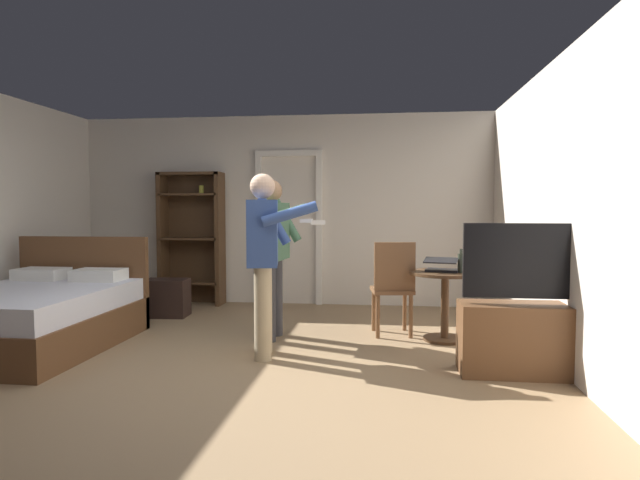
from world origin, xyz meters
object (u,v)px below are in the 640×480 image
tv_flatscreen (527,330)px  person_striped_shirt (273,247)px  side_table (445,293)px  bookshelf (192,233)px  bed (35,316)px  person_blue_shirt (264,251)px  bottle_on_table (461,263)px  suitcase_dark (166,298)px  wooden_chair (393,284)px  laptop (442,267)px

tv_flatscreen → person_striped_shirt: person_striped_shirt is taller
tv_flatscreen → side_table: bearing=116.5°
bookshelf → tv_flatscreen: (3.80, -2.77, -0.62)m
bed → person_blue_shirt: person_blue_shirt is taller
bed → side_table: size_ratio=2.71×
side_table → bottle_on_table: bottle_on_table is taller
bookshelf → suitcase_dark: size_ratio=3.48×
wooden_chair → bookshelf: bearing=150.1°
laptop → bottle_on_table: (0.18, -0.04, 0.05)m
laptop → wooden_chair: (-0.48, 0.17, -0.21)m
bookshelf → person_striped_shirt: (1.53, -1.83, -0.05)m
tv_flatscreen → laptop: tv_flatscreen is taller
suitcase_dark → wooden_chair: bearing=-17.5°
side_table → bottle_on_table: size_ratio=3.04×
laptop → suitcase_dark: laptop is taller
bed → person_striped_shirt: 2.37m
person_blue_shirt → suitcase_dark: size_ratio=3.13×
suitcase_dark → laptop: bearing=-18.3°
bed → bookshelf: (0.67, 2.44, 0.69)m
laptop → wooden_chair: bearing=160.8°
bed → suitcase_dark: bed is taller
person_striped_shirt → suitcase_dark: bearing=148.8°
wooden_chair → person_blue_shirt: 1.53m
person_blue_shirt → suitcase_dark: 2.37m
bottle_on_table → person_striped_shirt: (-1.88, -0.04, 0.14)m
side_table → person_striped_shirt: size_ratio=0.44×
bed → wooden_chair: bearing=14.0°
laptop → wooden_chair: size_ratio=0.40×
person_striped_shirt → laptop: bearing=2.8°
bed → laptop: bearing=10.0°
bookshelf → wooden_chair: bookshelf is taller
laptop → bottle_on_table: bottle_on_table is taller
wooden_chair → side_table: bearing=-13.5°
bookshelf → bottle_on_table: 3.86m
side_table → laptop: (-0.04, -0.04, 0.27)m
tv_flatscreen → wooden_chair: tv_flatscreen is taller
bed → bookshelf: 2.62m
bed → tv_flatscreen: 4.48m
bookshelf → person_striped_shirt: 2.39m
bed → tv_flatscreen: bearing=-4.2°
bed → person_striped_shirt: size_ratio=1.19×
bed → suitcase_dark: 1.67m
person_striped_shirt → wooden_chair: bearing=11.5°
bookshelf → laptop: bookshelf is taller
bottle_on_table → suitcase_dark: (-3.42, 0.89, -0.57)m
person_striped_shirt → side_table: bearing=4.1°
bed → tv_flatscreen: tv_flatscreen is taller
bed → person_striped_shirt: person_striped_shirt is taller
bookshelf → bottle_on_table: bookshelf is taller
bottle_on_table → wooden_chair: 0.74m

